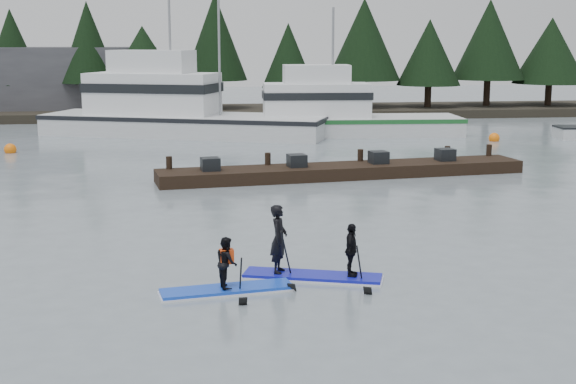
{
  "coord_description": "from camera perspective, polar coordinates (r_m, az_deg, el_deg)",
  "views": [
    {
      "loc": [
        -2.97,
        -16.95,
        5.49
      ],
      "look_at": [
        0.0,
        6.0,
        1.1
      ],
      "focal_mm": 50.0,
      "sensor_mm": 36.0,
      "label": 1
    }
  ],
  "objects": [
    {
      "name": "ground",
      "position": [
        18.06,
        2.46,
        -6.96
      ],
      "size": [
        160.0,
        160.0,
        0.0
      ],
      "primitive_type": "plane",
      "color": "slate",
      "rests_on": "ground"
    },
    {
      "name": "paddleboard_duo",
      "position": [
        18.71,
        1.6,
        -4.39
      ],
      "size": [
        3.29,
        1.82,
        2.2
      ],
      "rotation": [
        0.0,
        0.0,
        -0.31
      ],
      "color": "#1217B1",
      "rests_on": "ground"
    },
    {
      "name": "paddleboard_solo",
      "position": [
        17.82,
        -4.37,
        -5.85
      ],
      "size": [
        3.0,
        1.19,
        1.77
      ],
      "rotation": [
        0.0,
        0.0,
        0.16
      ],
      "color": "blue",
      "rests_on": "ground"
    },
    {
      "name": "floating_dock",
      "position": [
        32.73,
        4.0,
        1.51
      ],
      "size": [
        15.33,
        4.1,
        0.51
      ],
      "primitive_type": "cube",
      "rotation": [
        0.0,
        0.0,
        0.14
      ],
      "color": "black",
      "rests_on": "ground"
    },
    {
      "name": "treeline",
      "position": [
        59.28,
        -4.49,
        5.39
      ],
      "size": [
        60.0,
        4.0,
        8.0
      ],
      "primitive_type": null,
      "color": "black",
      "rests_on": "ground"
    },
    {
      "name": "fishing_boat_large",
      "position": [
        47.71,
        -7.89,
        4.89
      ],
      "size": [
        17.14,
        10.26,
        9.48
      ],
      "rotation": [
        0.0,
        0.0,
        -0.37
      ],
      "color": "silver",
      "rests_on": "ground"
    },
    {
      "name": "buoy_c",
      "position": [
        45.86,
        14.44,
        3.53
      ],
      "size": [
        0.6,
        0.6,
        0.6
      ],
      "primitive_type": "sphere",
      "color": "orange",
      "rests_on": "ground"
    },
    {
      "name": "waterfront_building",
      "position": [
        62.01,
        -17.77,
        7.47
      ],
      "size": [
        18.0,
        6.0,
        5.0
      ],
      "primitive_type": "cube",
      "color": "#4C4C51",
      "rests_on": "ground"
    },
    {
      "name": "far_shore",
      "position": [
        59.25,
        -4.49,
        5.68
      ],
      "size": [
        70.0,
        8.0,
        0.6
      ],
      "primitive_type": "cube",
      "color": "#2D281E",
      "rests_on": "ground"
    },
    {
      "name": "fishing_boat_medium",
      "position": [
        47.51,
        3.5,
        4.79
      ],
      "size": [
        13.85,
        4.69,
        8.24
      ],
      "rotation": [
        0.0,
        0.0,
        -0.06
      ],
      "color": "silver",
      "rests_on": "ground"
    },
    {
      "name": "buoy_a",
      "position": [
        42.1,
        -19.13,
        2.65
      ],
      "size": [
        0.6,
        0.6,
        0.6
      ],
      "primitive_type": "sphere",
      "color": "orange",
      "rests_on": "ground"
    }
  ]
}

